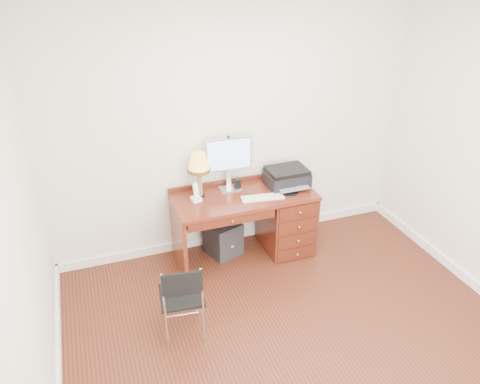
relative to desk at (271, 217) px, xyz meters
name	(u,v)px	position (x,y,z in m)	size (l,w,h in m)	color
ground	(298,340)	(-0.32, -1.40, -0.41)	(4.00, 4.00, 0.00)	#39160C
room_shell	(271,292)	(-0.32, -0.77, -0.36)	(4.00, 4.00, 4.00)	silver
desk	(271,217)	(0.00, 0.00, 0.00)	(1.50, 0.67, 0.75)	maroon
monitor	(229,157)	(-0.42, 0.20, 0.70)	(0.50, 0.17, 0.58)	silver
keyboard	(263,197)	(-0.17, -0.14, 0.35)	(0.45, 0.13, 0.02)	white
mouse_pad	(289,191)	(0.15, -0.11, 0.35)	(0.20, 0.20, 0.04)	black
printer	(287,177)	(0.20, 0.06, 0.43)	(0.45, 0.35, 0.20)	black
leg_lamp	(199,165)	(-0.77, 0.13, 0.69)	(0.24, 0.24, 0.49)	black
phone	(196,196)	(-0.83, 0.04, 0.40)	(0.11, 0.11, 0.20)	white
pen_cup	(237,185)	(-0.34, 0.16, 0.39)	(0.08, 0.08, 0.10)	black
chair	(183,294)	(-1.25, -1.02, 0.06)	(0.41, 0.41, 0.78)	black
equipment_box	(223,238)	(-0.53, 0.10, -0.22)	(0.33, 0.33, 0.39)	black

